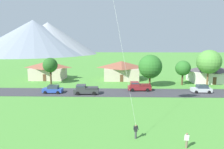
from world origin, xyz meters
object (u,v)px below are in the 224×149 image
Objects in this scene: parked_car_blue_mid_west at (53,89)px; pickup_truck_charcoal_east_side at (86,89)px; tree_near_left at (150,67)px; tree_left_of_center at (183,68)px; parked_car_silver_west_end at (201,89)px; house_right_center at (208,73)px; tree_right_of_center at (209,62)px; house_left_center at (121,70)px; watcher_person at (187,140)px; tree_center at (50,65)px; house_leftmost at (48,70)px; pickup_truck_maroon_west_side at (139,86)px.

pickup_truck_charcoal_east_side is at bearing -5.59° from parked_car_blue_mid_west.
tree_near_left reaches higher than tree_left_of_center.
tree_near_left is at bearing 151.13° from parked_car_silver_west_end.
house_right_center is 1.14× the size of tree_right_of_center.
tree_right_of_center is (6.07, -0.77, 1.73)m from tree_left_of_center.
parked_car_silver_west_end is (-6.88, -12.09, -1.63)m from house_right_center.
house_right_center is at bearing -7.10° from house_left_center.
tree_right_of_center reaches higher than watcher_person.
parked_car_blue_mid_west is at bearing -133.08° from house_left_center.
tree_near_left is 23.46m from parked_car_blue_mid_west.
tree_near_left is 0.87× the size of tree_right_of_center.
house_right_center is 2.47× the size of parked_car_blue_mid_west.
tree_left_of_center is 1.20× the size of pickup_truck_charcoal_east_side.
pickup_truck_charcoal_east_side is (10.75, -9.92, -3.97)m from tree_center.
house_leftmost is at bearing 169.62° from tree_right_of_center.
house_right_center is 23.10m from pickup_truck_maroon_west_side.
tree_right_of_center is 1.73× the size of pickup_truck_maroon_west_side.
tree_center is 10.70m from parked_car_blue_mid_west.
watcher_person is at bearing -91.59° from tree_near_left.
pickup_truck_charcoal_east_side is (7.26, -0.71, 0.19)m from parked_car_blue_mid_west.
house_left_center is at bearing 64.91° from pickup_truck_charcoal_east_side.
tree_center is 1.32× the size of pickup_truck_charcoal_east_side.
tree_left_of_center reaches higher than pickup_truck_charcoal_east_side.
house_leftmost is at bearing 113.51° from tree_center.
house_leftmost reaches higher than house_right_center.
house_right_center is at bearing 63.71° from tree_right_of_center.
house_left_center is 18.82m from pickup_truck_charcoal_east_side.
parked_car_silver_west_end is at bearing -12.65° from tree_center.
parked_car_silver_west_end is at bearing 4.27° from pickup_truck_charcoal_east_side.
pickup_truck_maroon_west_side reaches higher than watcher_person.
house_leftmost reaches higher than pickup_truck_charcoal_east_side.
house_leftmost reaches higher than parked_car_silver_west_end.
parked_car_silver_west_end reaches higher than watcher_person.
pickup_truck_maroon_west_side is at bearing 95.55° from watcher_person.
pickup_truck_maroon_west_side is (-18.00, -5.87, -5.05)m from tree_right_of_center.
house_left_center reaches higher than watcher_person.
tree_center is at bearing 178.84° from tree_right_of_center.
pickup_truck_charcoal_east_side is 3.14× the size of watcher_person.
tree_near_left is at bearing 88.41° from watcher_person.
tree_near_left is 14.94m from tree_right_of_center.
tree_left_of_center reaches higher than watcher_person.
pickup_truck_maroon_west_side reaches higher than parked_car_blue_mid_west.
house_right_center reaches higher than parked_car_blue_mid_west.
tree_near_left reaches higher than house_leftmost.
tree_right_of_center is 2.15× the size of parked_car_silver_west_end.
pickup_truck_charcoal_east_side is (13.85, -17.06, -1.72)m from house_leftmost.
tree_left_of_center is at bearing 172.78° from tree_right_of_center.
house_leftmost is at bearing 176.14° from house_right_center.
tree_near_left is 1.88× the size of parked_car_silver_west_end.
tree_center is (3.10, -7.14, 2.25)m from house_leftmost.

